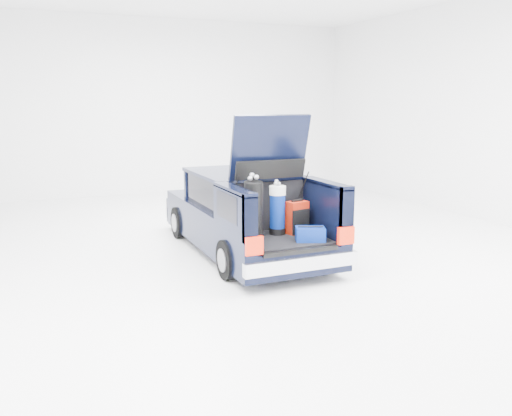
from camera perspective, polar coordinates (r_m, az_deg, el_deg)
name	(u,v)px	position (r m, az deg, el deg)	size (l,w,h in m)	color
ground	(245,251)	(9.84, -1.15, -4.58)	(14.00, 14.00, 0.00)	white
car	(243,214)	(9.77, -1.40, -0.63)	(1.87, 4.65, 2.47)	black
red_suitcase	(297,218)	(8.61, 4.35, -1.01)	(0.37, 0.28, 0.55)	maroon
black_golf_bag	(253,211)	(8.06, -0.27, -0.34)	(0.40, 0.44, 1.02)	black
blue_golf_bag	(277,209)	(8.54, 2.27, -0.16)	(0.27, 0.27, 0.87)	black
blue_duffel	(310,234)	(8.21, 5.74, -2.74)	(0.51, 0.43, 0.23)	navy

